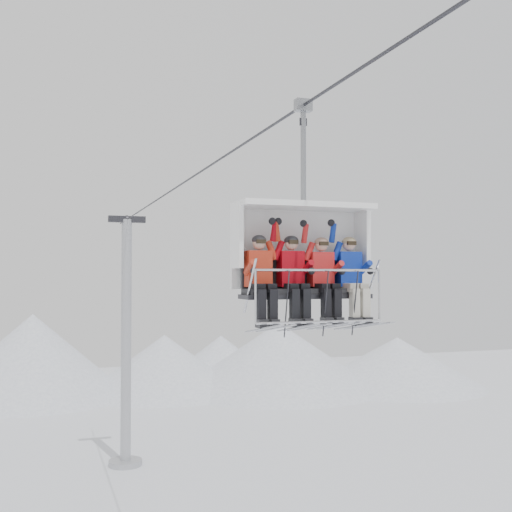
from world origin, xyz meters
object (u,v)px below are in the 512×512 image
object	(u,v)px
chairlift_carrier	(301,250)
skier_far_left	(260,276)
skier_far_right	(351,276)
lift_tower_right	(126,358)
skier_center_left	(293,276)
skier_center_right	(323,276)

from	to	relation	value
chairlift_carrier	skier_far_left	distance (m)	1.04
skier_far_left	skier_far_right	size ratio (longest dim) A/B	1.00
lift_tower_right	chairlift_carrier	world-z (taller)	lift_tower_right
skier_far_right	skier_center_left	bearing A→B (deg)	180.00
lift_tower_right	skier_center_left	bearing A→B (deg)	-90.64
skier_center_right	skier_far_right	bearing A→B (deg)	0.23
skier_center_left	skier_far_left	bearing A→B (deg)	180.00
chairlift_carrier	skier_center_left	distance (m)	0.62
lift_tower_right	skier_far_right	size ratio (longest dim) A/B	7.99
skier_center_left	skier_center_right	xyz separation A→B (m)	(0.58, -0.00, -0.01)
chairlift_carrier	skier_center_left	bearing A→B (deg)	-132.26
lift_tower_right	chairlift_carrier	size ratio (longest dim) A/B	3.38
skier_far_left	skier_center_left	size ratio (longest dim) A/B	1.00
skier_center_left	skier_far_right	bearing A→B (deg)	0.00
lift_tower_right	skier_center_right	xyz separation A→B (m)	(0.31, -24.84, 4.44)
skier_center_left	skier_far_right	world-z (taller)	same
chairlift_carrier	skier_far_right	distance (m)	1.02
chairlift_carrier	skier_far_left	xyz separation A→B (m)	(-0.88, -0.30, -0.47)
lift_tower_right	skier_center_left	xyz separation A→B (m)	(-0.28, -24.84, 4.45)
lift_tower_right	skier_far_left	size ratio (longest dim) A/B	7.99
skier_far_right	skier_far_left	bearing A→B (deg)	180.00
skier_center_left	lift_tower_right	bearing A→B (deg)	89.36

